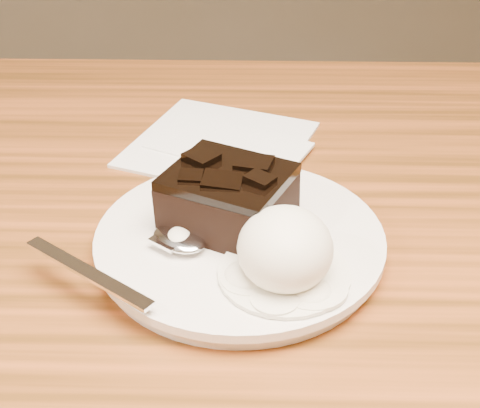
{
  "coord_description": "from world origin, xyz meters",
  "views": [
    {
      "loc": [
        0.03,
        -0.45,
        1.08
      ],
      "look_at": [
        0.02,
        -0.0,
        0.79
      ],
      "focal_mm": 51.26,
      "sensor_mm": 36.0,
      "label": 1
    }
  ],
  "objects_px": {
    "plate": "(240,243)",
    "brownie": "(228,202)",
    "ice_cream_scoop": "(285,249)",
    "spoon": "(179,240)",
    "napkin": "(219,142)"
  },
  "relations": [
    {
      "from": "ice_cream_scoop",
      "to": "spoon",
      "type": "distance_m",
      "value": 0.09
    },
    {
      "from": "plate",
      "to": "brownie",
      "type": "xyz_separation_m",
      "value": [
        -0.01,
        0.01,
        0.03
      ]
    },
    {
      "from": "plate",
      "to": "napkin",
      "type": "height_order",
      "value": "plate"
    },
    {
      "from": "plate",
      "to": "ice_cream_scoop",
      "type": "bearing_deg",
      "value": -57.31
    },
    {
      "from": "spoon",
      "to": "napkin",
      "type": "xyz_separation_m",
      "value": [
        0.02,
        0.2,
        -0.02
      ]
    },
    {
      "from": "brownie",
      "to": "napkin",
      "type": "relative_size",
      "value": 0.54
    },
    {
      "from": "spoon",
      "to": "napkin",
      "type": "distance_m",
      "value": 0.2
    },
    {
      "from": "spoon",
      "to": "plate",
      "type": "bearing_deg",
      "value": -33.17
    },
    {
      "from": "brownie",
      "to": "plate",
      "type": "bearing_deg",
      "value": -56.54
    },
    {
      "from": "napkin",
      "to": "ice_cream_scoop",
      "type": "bearing_deg",
      "value": -75.94
    },
    {
      "from": "brownie",
      "to": "ice_cream_scoop",
      "type": "bearing_deg",
      "value": -57.15
    },
    {
      "from": "brownie",
      "to": "napkin",
      "type": "bearing_deg",
      "value": 95.43
    },
    {
      "from": "plate",
      "to": "spoon",
      "type": "height_order",
      "value": "spoon"
    },
    {
      "from": "brownie",
      "to": "ice_cream_scoop",
      "type": "distance_m",
      "value": 0.08
    },
    {
      "from": "ice_cream_scoop",
      "to": "napkin",
      "type": "bearing_deg",
      "value": 104.06
    }
  ]
}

